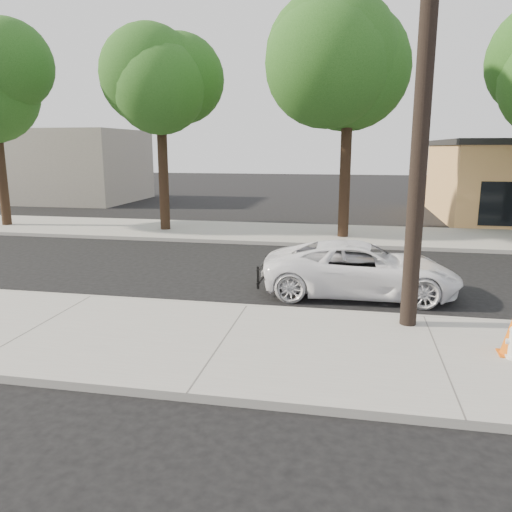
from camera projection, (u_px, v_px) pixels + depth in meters
name	position (u px, v px, depth m)	size (l,w,h in m)	color
ground	(263.00, 287.00, 13.82)	(120.00, 120.00, 0.00)	black
near_sidewalk	(223.00, 343.00, 9.68)	(90.00, 4.40, 0.15)	gray
far_sidewalk	(297.00, 234.00, 21.96)	(90.00, 5.00, 0.15)	gray
curb_near	(247.00, 308.00, 11.79)	(90.00, 0.12, 0.16)	#9E9B93
building_far	(41.00, 166.00, 36.20)	(14.00, 8.00, 5.00)	gray
utility_pole	(423.00, 99.00, 9.56)	(1.40, 0.34, 9.00)	black
tree_b	(163.00, 91.00, 21.32)	(4.34, 4.20, 8.45)	black
tree_c	(355.00, 65.00, 19.26)	(4.96, 4.80, 9.55)	black
police_cruiser	(361.00, 269.00, 13.01)	(2.31, 5.01, 1.39)	white
traffic_cone	(512.00, 335.00, 8.89)	(0.42, 0.42, 0.77)	#DD5B0B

